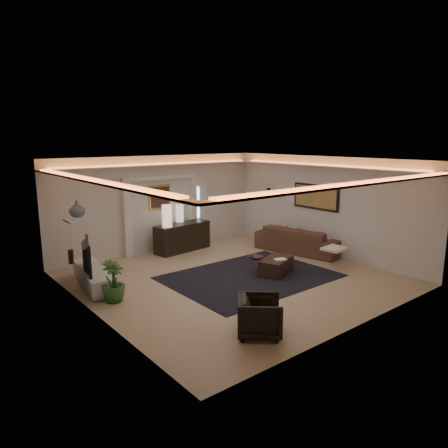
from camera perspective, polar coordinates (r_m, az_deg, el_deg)
floor at (r=10.39m, az=1.23°, el=-7.44°), size 7.00×7.00×0.00m
ceiling at (r=9.82m, az=1.30°, el=8.76°), size 7.00×7.00×0.00m
wall_back at (r=12.84m, az=-8.86°, el=2.81°), size 7.00×0.00×7.00m
wall_front at (r=7.74m, az=18.24°, el=-3.54°), size 7.00×0.00×7.00m
wall_left at (r=8.25m, az=-17.69°, el=-2.57°), size 0.00×7.00×7.00m
wall_right at (r=12.51m, az=13.63°, el=2.39°), size 0.00×7.00×7.00m
cove_soffit at (r=9.84m, az=1.30°, el=7.13°), size 7.00×7.00×0.04m
daylight_slit at (r=13.55m, az=-3.86°, el=2.96°), size 0.25×0.03×1.00m
area_rug at (r=10.49m, az=3.62°, el=-7.22°), size 4.00×3.00×0.01m
pilaster_left at (r=12.28m, az=-13.22°, el=0.58°), size 0.22×0.20×2.20m
pilaster_right at (r=13.42m, az=-4.35°, el=1.78°), size 0.22×0.20×2.20m
alcove_header at (r=12.65m, az=-8.75°, el=6.33°), size 2.52×0.20×0.12m
painting_frame at (r=12.78m, az=-8.82°, el=3.68°), size 0.74×0.04×0.74m
painting_canvas at (r=12.76m, az=-8.77°, el=3.67°), size 0.62×0.02×0.62m
art_panel_frame at (r=12.64m, az=12.52°, el=3.67°), size 0.04×1.64×0.74m
art_panel_gold at (r=12.62m, az=12.45°, el=3.66°), size 0.02×1.50×0.62m
wall_sconce at (r=13.83m, az=6.13°, el=4.47°), size 0.12×0.12×0.22m
wall_niche at (r=9.52m, az=-20.52°, el=0.33°), size 0.10×0.55×0.04m
console at (r=12.82m, az=-5.74°, el=-1.91°), size 1.87×0.79×0.91m
lamp_left at (r=12.26m, az=-7.84°, el=0.71°), size 0.37×0.37×0.65m
lamp_right at (r=12.96m, az=-6.11°, el=1.35°), size 0.28×0.28×0.54m
media_ledge at (r=10.25m, az=-17.55°, el=-6.93°), size 0.83×2.13×0.39m
tv at (r=9.95m, az=-18.91°, el=-4.04°), size 1.25×0.56×0.73m
figurine at (r=10.72m, az=-20.32°, el=-3.98°), size 0.14×0.14×0.34m
ginger_jar at (r=9.86m, az=-19.57°, el=1.97°), size 0.46×0.46×0.37m
plant at (r=9.13m, az=-15.00°, el=-7.64°), size 0.66×0.66×0.89m
sofa at (r=12.83m, az=10.29°, el=-2.11°), size 2.78×1.56×0.77m
throw_blanket at (r=11.34m, az=14.96°, el=-3.28°), size 0.66×0.56×0.07m
throw_pillow at (r=13.26m, az=7.98°, el=-0.84°), size 0.24×0.38×0.37m
coffee_table at (r=10.75m, az=7.18°, el=-5.70°), size 1.19×0.94×0.39m
bowl at (r=10.55m, az=4.42°, el=-4.59°), size 0.38×0.38×0.08m
magazine at (r=10.55m, az=7.76°, el=-4.82°), size 0.33×0.28×0.03m
armchair at (r=7.46m, az=4.92°, el=-12.52°), size 1.07×1.07×0.70m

